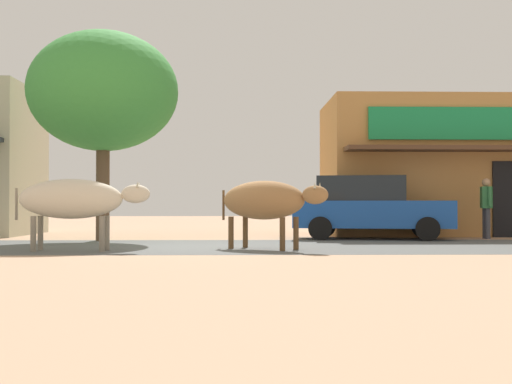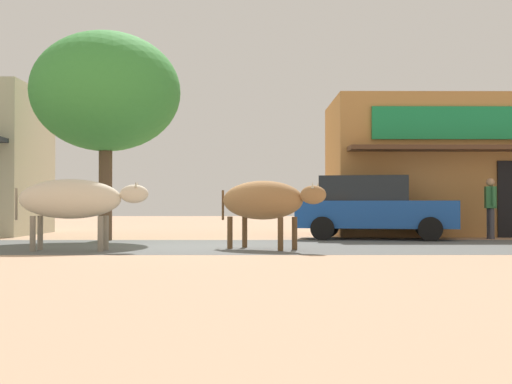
# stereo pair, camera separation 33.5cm
# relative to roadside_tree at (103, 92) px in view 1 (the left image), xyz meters

# --- Properties ---
(ground) EXTENTS (80.00, 80.00, 0.00)m
(ground) POSITION_rel_roadside_tree_xyz_m (2.45, -2.49, -3.73)
(ground) COLOR tan
(asphalt_road) EXTENTS (72.00, 5.32, 0.00)m
(asphalt_road) POSITION_rel_roadside_tree_xyz_m (2.45, -2.49, -3.73)
(asphalt_road) COLOR #555755
(asphalt_road) RESTS_ON ground
(storefront_right_club) EXTENTS (8.49, 4.91, 4.02)m
(storefront_right_club) POSITION_rel_roadside_tree_xyz_m (10.36, 3.50, -1.71)
(storefront_right_club) COLOR #C18546
(storefront_right_club) RESTS_ON ground
(roadside_tree) EXTENTS (3.75, 3.75, 5.25)m
(roadside_tree) POSITION_rel_roadside_tree_xyz_m (0.00, 0.00, 0.00)
(roadside_tree) COLOR brown
(roadside_tree) RESTS_ON ground
(parked_hatchback_car) EXTENTS (4.32, 2.45, 1.64)m
(parked_hatchback_car) POSITION_rel_roadside_tree_xyz_m (6.83, 0.61, -2.89)
(parked_hatchback_car) COLOR #184AA1
(parked_hatchback_car) RESTS_ON ground
(cow_near_brown) EXTENTS (2.62, 0.68, 1.40)m
(cow_near_brown) POSITION_rel_roadside_tree_xyz_m (0.20, -3.98, -2.73)
(cow_near_brown) COLOR beige
(cow_near_brown) RESTS_ON ground
(cow_far_dark) EXTENTS (2.27, 1.85, 1.38)m
(cow_far_dark) POSITION_rel_roadside_tree_xyz_m (3.93, -3.53, -2.75)
(cow_far_dark) COLOR #996B40
(cow_far_dark) RESTS_ON ground
(pedestrian_by_shop) EXTENTS (0.33, 0.61, 1.59)m
(pedestrian_by_shop) POSITION_rel_roadside_tree_xyz_m (9.93, 0.65, -2.80)
(pedestrian_by_shop) COLOR #3F3F47
(pedestrian_by_shop) RESTS_ON ground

